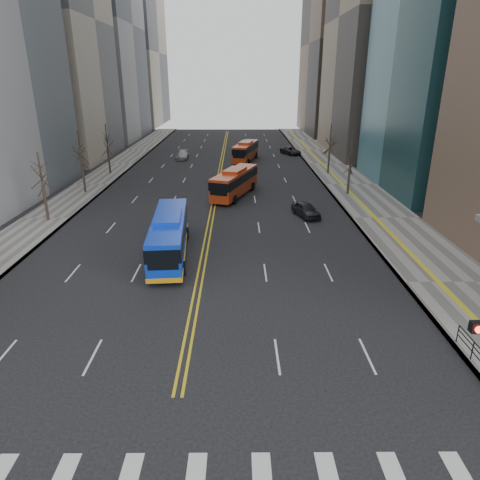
# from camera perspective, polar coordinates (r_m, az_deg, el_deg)

# --- Properties ---
(sidewalk_right) EXTENTS (7.00, 130.00, 0.15)m
(sidewalk_right) POSITION_cam_1_polar(r_m,az_deg,el_deg) (58.69, 14.41, 7.18)
(sidewalk_right) COLOR slate
(sidewalk_right) RESTS_ON ground
(sidewalk_left) EXTENTS (5.00, 130.00, 0.15)m
(sidewalk_left) POSITION_cam_1_polar(r_m,az_deg,el_deg) (59.94, -19.14, 6.97)
(sidewalk_left) COLOR slate
(sidewalk_left) RESTS_ON ground
(centerline) EXTENTS (0.55, 100.00, 0.01)m
(centerline) POSITION_cam_1_polar(r_m,az_deg,el_deg) (66.62, -2.67, 9.33)
(centerline) COLOR gold
(centerline) RESTS_ON ground
(office_towers) EXTENTS (83.00, 134.00, 58.00)m
(office_towers) POSITION_cam_1_polar(r_m,az_deg,el_deg) (79.50, -2.48, 28.52)
(office_towers) COLOR gray
(office_towers) RESTS_ON ground
(street_trees) EXTENTS (35.20, 47.20, 7.60)m
(street_trees) POSITION_cam_1_polar(r_m,az_deg,el_deg) (46.62, -12.74, 9.95)
(street_trees) COLOR #30231D
(street_trees) RESTS_ON ground
(blue_bus) EXTENTS (3.34, 11.72, 3.38)m
(blue_bus) POSITION_cam_1_polar(r_m,az_deg,el_deg) (34.01, -9.42, 0.77)
(blue_bus) COLOR #0D38CE
(blue_bus) RESTS_ON ground
(red_bus_near) EXTENTS (5.72, 10.46, 3.28)m
(red_bus_near) POSITION_cam_1_polar(r_m,az_deg,el_deg) (51.10, -0.69, 7.89)
(red_bus_near) COLOR #B63513
(red_bus_near) RESTS_ON ground
(red_bus_far) EXTENTS (4.68, 10.50, 3.27)m
(red_bus_far) POSITION_cam_1_polar(r_m,az_deg,el_deg) (73.76, 0.78, 11.90)
(red_bus_far) COLOR #B63513
(red_bus_far) RESTS_ON ground
(car_dark_mid) EXTENTS (2.89, 4.59, 1.46)m
(car_dark_mid) POSITION_cam_1_polar(r_m,az_deg,el_deg) (44.02, 8.78, 4.02)
(car_dark_mid) COLOR black
(car_dark_mid) RESTS_ON ground
(car_silver) EXTENTS (2.06, 4.83, 1.39)m
(car_silver) POSITION_cam_1_polar(r_m,az_deg,el_deg) (76.41, -7.68, 11.18)
(car_silver) COLOR #A5A4AA
(car_silver) RESTS_ON ground
(car_dark_far) EXTENTS (3.99, 5.27, 1.33)m
(car_dark_far) POSITION_cam_1_polar(r_m,az_deg,el_deg) (80.95, 6.78, 11.73)
(car_dark_far) COLOR black
(car_dark_far) RESTS_ON ground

